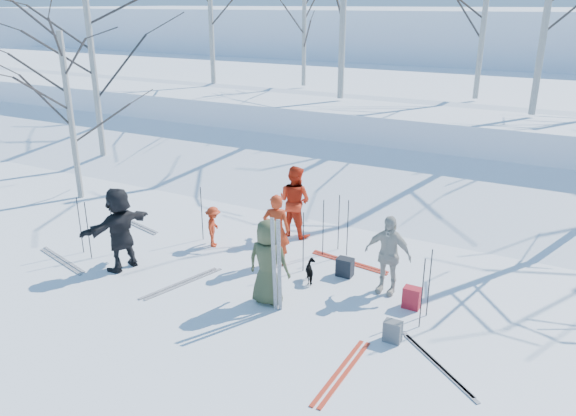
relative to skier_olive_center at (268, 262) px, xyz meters
The scene contains 37 objects.
ground 0.99m from the skier_olive_center, 158.99° to the left, with size 120.00×120.00×0.00m, color white.
snow_ramp 7.24m from the skier_olive_center, 93.85° to the left, with size 70.00×9.50×1.40m, color white.
snow_plateau 17.19m from the skier_olive_center, 91.61° to the left, with size 70.00×18.00×2.20m, color white.
far_hill 38.21m from the skier_olive_center, 90.72° to the left, with size 90.00×30.00×6.00m, color white.
skier_olive_center is the anchor object (origin of this frame).
skier_red_north 1.65m from the skier_olive_center, 114.04° to the left, with size 0.59×0.39×1.63m, color red.
skier_redor_behind 3.37m from the skier_olive_center, 109.10° to the left, with size 0.86×0.67×1.77m, color red.
skier_red_seated 3.01m from the skier_olive_center, 145.72° to the left, with size 0.63×0.36×0.98m, color red.
skier_cream_east 2.36m from the skier_olive_center, 38.17° to the left, with size 0.95×0.40×1.62m, color beige.
skier_grey_west 3.53m from the skier_olive_center, behind, with size 1.70×0.54×1.83m, color black.
dog 1.35m from the skier_olive_center, 72.89° to the left, with size 0.24×0.53×0.45m, color black.
upright_ski_left 0.38m from the skier_olive_center, 43.08° to the right, with size 0.07×0.02×1.90m, color silver.
upright_ski_right 0.46m from the skier_olive_center, 33.27° to the right, with size 0.07×0.02×1.90m, color silver.
ski_pair_a 3.51m from the skier_olive_center, ahead, with size 1.58×1.38×0.02m, color silver, non-canonical shape.
ski_pair_b 2.66m from the skier_olive_center, 33.05° to the right, with size 0.24×1.90×0.02m, color red, non-canonical shape.
ski_pair_c 2.12m from the skier_olive_center, behind, with size 0.72×1.88×0.02m, color silver, non-canonical shape.
ski_pair_d 5.10m from the skier_olive_center, behind, with size 1.89×0.70×0.02m, color silver, non-canonical shape.
ski_pair_e 2.59m from the skier_olive_center, 73.17° to the left, with size 1.91×0.47×0.02m, color red, non-canonical shape.
ski_pair_f 5.46m from the skier_olive_center, 160.28° to the left, with size 1.89×0.68×0.02m, color silver, non-canonical shape.
ski_pole_a 4.92m from the skier_olive_center, behind, with size 0.02×0.02×1.34m, color black.
ski_pole_b 4.23m from the skier_olive_center, behind, with size 0.02×0.02×1.34m, color black.
ski_pole_c 2.42m from the skier_olive_center, 89.46° to the left, with size 0.02×0.02×1.34m, color black.
ski_pole_d 2.73m from the skier_olive_center, 79.23° to the left, with size 0.02×0.02×1.34m, color black.
ski_pole_e 4.53m from the skier_olive_center, behind, with size 0.02×0.02×1.34m, color black.
ski_pole_f 2.90m from the skier_olive_center, 86.05° to the left, with size 0.02×0.02×1.34m, color black.
ski_pole_g 2.86m from the skier_olive_center, 10.00° to the left, with size 0.02×0.02×1.34m, color black.
ski_pole_h 3.49m from the skier_olive_center, 147.44° to the left, with size 0.02×0.02×1.34m, color black.
ski_pole_i 2.98m from the skier_olive_center, 18.29° to the left, with size 0.02×0.02×1.34m, color black.
ski_pole_j 1.51m from the skier_olive_center, 90.67° to the left, with size 0.02×0.02×1.34m, color black.
backpack_red 2.79m from the skier_olive_center, 23.47° to the left, with size 0.32×0.22×0.42m, color #A41925.
backpack_grey 2.62m from the skier_olive_center, ahead, with size 0.30×0.20×0.38m, color #515458.
backpack_dark 2.02m from the skier_olive_center, 63.10° to the left, with size 0.34×0.24×0.40m, color black.
birch_plateau_a 14.48m from the skier_olive_center, 114.07° to the left, with size 3.63×3.63×4.33m, color silver, non-canonical shape.
birch_plateau_d 15.59m from the skier_olive_center, 129.01° to the left, with size 5.28×5.28×6.68m, color silver, non-canonical shape.
birch_plateau_e 13.48m from the skier_olive_center, 84.63° to the left, with size 4.61×4.61×5.74m, color silver, non-canonical shape.
birch_edge_a 8.60m from the skier_olive_center, 161.22° to the left, with size 3.91×3.91×4.73m, color silver, non-canonical shape.
birch_edge_d 11.67m from the skier_olive_center, 150.72° to the left, with size 5.30×5.30×6.71m, color silver, non-canonical shape.
Camera 1 is at (5.32, -8.42, 5.44)m, focal length 35.00 mm.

